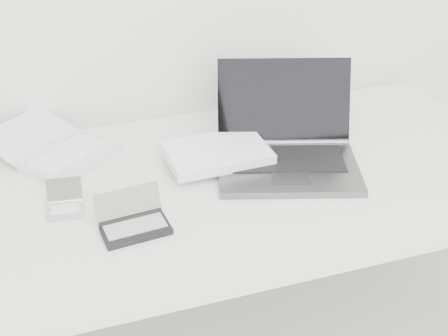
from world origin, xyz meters
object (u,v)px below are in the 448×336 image
object	(u,v)px
laptop_large	(263,150)
palmtop_charcoal	(134,223)
netbook_open_white	(58,151)
desk	(230,193)

from	to	relation	value
laptop_large	palmtop_charcoal	xyz separation A→B (m)	(-0.40, -0.19, -0.02)
netbook_open_white	palmtop_charcoal	world-z (taller)	palmtop_charcoal
laptop_large	palmtop_charcoal	bearing A→B (deg)	-137.64
netbook_open_white	palmtop_charcoal	distance (m)	0.42
netbook_open_white	desk	bearing A→B (deg)	-72.88
desk	laptop_large	world-z (taller)	laptop_large
laptop_large	netbook_open_white	xyz separation A→B (m)	(-0.53, 0.21, -0.02)
netbook_open_white	palmtop_charcoal	bearing A→B (deg)	-112.67
palmtop_charcoal	netbook_open_white	bearing A→B (deg)	103.03
netbook_open_white	palmtop_charcoal	xyz separation A→B (m)	(0.13, -0.40, -0.00)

